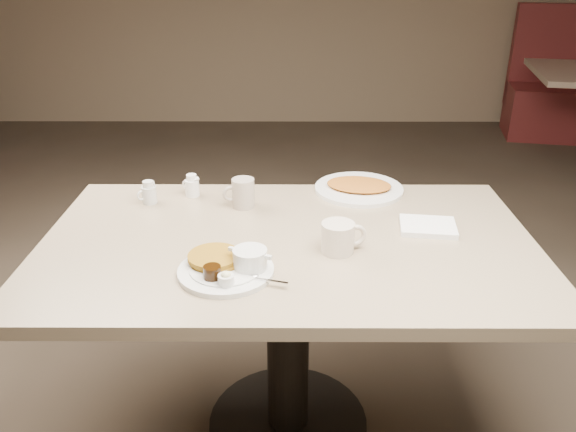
{
  "coord_description": "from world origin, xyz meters",
  "views": [
    {
      "loc": [
        0.01,
        -1.56,
        1.56
      ],
      "look_at": [
        0.0,
        0.02,
        0.82
      ],
      "focal_mm": 36.06,
      "sensor_mm": 36.0,
      "label": 1
    }
  ],
  "objects_px": {
    "creamer_right": "(192,186)",
    "hash_plate": "(359,187)",
    "main_plate": "(229,265)",
    "creamer_left": "(149,193)",
    "coffee_mug_far": "(243,193)",
    "coffee_mug_near": "(339,237)",
    "diner_table": "(288,287)"
  },
  "relations": [
    {
      "from": "main_plate",
      "to": "hash_plate",
      "type": "relative_size",
      "value": 0.92
    },
    {
      "from": "coffee_mug_near",
      "to": "diner_table",
      "type": "bearing_deg",
      "value": 153.85
    },
    {
      "from": "coffee_mug_near",
      "to": "hash_plate",
      "type": "xyz_separation_m",
      "value": [
        0.11,
        0.46,
        -0.03
      ]
    },
    {
      "from": "main_plate",
      "to": "creamer_left",
      "type": "distance_m",
      "value": 0.57
    },
    {
      "from": "diner_table",
      "to": "coffee_mug_far",
      "type": "xyz_separation_m",
      "value": [
        -0.16,
        0.25,
        0.22
      ]
    },
    {
      "from": "main_plate",
      "to": "coffee_mug_far",
      "type": "distance_m",
      "value": 0.45
    },
    {
      "from": "main_plate",
      "to": "creamer_left",
      "type": "xyz_separation_m",
      "value": [
        -0.32,
        0.48,
        0.01
      ]
    },
    {
      "from": "creamer_left",
      "to": "coffee_mug_near",
      "type": "bearing_deg",
      "value": -29.11
    },
    {
      "from": "main_plate",
      "to": "coffee_mug_far",
      "type": "height_order",
      "value": "coffee_mug_far"
    },
    {
      "from": "main_plate",
      "to": "hash_plate",
      "type": "distance_m",
      "value": 0.72
    },
    {
      "from": "coffee_mug_near",
      "to": "coffee_mug_far",
      "type": "relative_size",
      "value": 1.27
    },
    {
      "from": "diner_table",
      "to": "hash_plate",
      "type": "relative_size",
      "value": 3.96
    },
    {
      "from": "main_plate",
      "to": "creamer_right",
      "type": "xyz_separation_m",
      "value": [
        -0.18,
        0.54,
        0.01
      ]
    },
    {
      "from": "diner_table",
      "to": "coffee_mug_near",
      "type": "relative_size",
      "value": 10.22
    },
    {
      "from": "creamer_left",
      "to": "creamer_right",
      "type": "xyz_separation_m",
      "value": [
        0.14,
        0.06,
        0.0
      ]
    },
    {
      "from": "hash_plate",
      "to": "coffee_mug_near",
      "type": "bearing_deg",
      "value": -103.21
    },
    {
      "from": "creamer_left",
      "to": "creamer_right",
      "type": "bearing_deg",
      "value": 25.03
    },
    {
      "from": "coffee_mug_far",
      "to": "creamer_left",
      "type": "relative_size",
      "value": 1.44
    },
    {
      "from": "coffee_mug_far",
      "to": "main_plate",
      "type": "bearing_deg",
      "value": -90.65
    },
    {
      "from": "main_plate",
      "to": "hash_plate",
      "type": "bearing_deg",
      "value": 54.58
    },
    {
      "from": "main_plate",
      "to": "coffee_mug_near",
      "type": "relative_size",
      "value": 2.36
    },
    {
      "from": "diner_table",
      "to": "coffee_mug_near",
      "type": "xyz_separation_m",
      "value": [
        0.15,
        -0.07,
        0.22
      ]
    },
    {
      "from": "hash_plate",
      "to": "main_plate",
      "type": "bearing_deg",
      "value": -125.42
    },
    {
      "from": "diner_table",
      "to": "creamer_left",
      "type": "distance_m",
      "value": 0.59
    },
    {
      "from": "creamer_right",
      "to": "hash_plate",
      "type": "distance_m",
      "value": 0.6
    },
    {
      "from": "creamer_right",
      "to": "creamer_left",
      "type": "bearing_deg",
      "value": -154.97
    },
    {
      "from": "hash_plate",
      "to": "diner_table",
      "type": "bearing_deg",
      "value": -123.38
    },
    {
      "from": "diner_table",
      "to": "coffee_mug_near",
      "type": "bearing_deg",
      "value": -26.15
    },
    {
      "from": "main_plate",
      "to": "coffee_mug_near",
      "type": "xyz_separation_m",
      "value": [
        0.31,
        0.12,
        0.02
      ]
    },
    {
      "from": "main_plate",
      "to": "creamer_left",
      "type": "bearing_deg",
      "value": 124.15
    },
    {
      "from": "creamer_right",
      "to": "hash_plate",
      "type": "relative_size",
      "value": 0.21
    },
    {
      "from": "creamer_right",
      "to": "hash_plate",
      "type": "height_order",
      "value": "creamer_right"
    }
  ]
}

